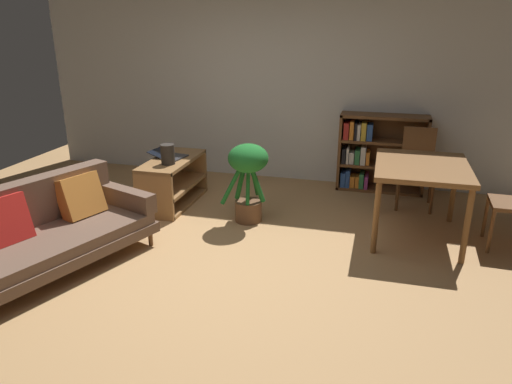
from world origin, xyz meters
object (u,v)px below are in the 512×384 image
desk_speaker (168,154)px  bookshelf (374,153)px  open_laptop (170,155)px  media_console (173,182)px  dining_chair_far (417,164)px  dining_table (421,173)px  potted_floor_plant (248,173)px  fabric_couch (34,232)px

desk_speaker → bookshelf: bookshelf is taller
open_laptop → bookshelf: 2.64m
media_console → open_laptop: (-0.06, 0.07, 0.31)m
media_console → dining_chair_far: 2.94m
bookshelf → dining_table: bearing=-71.0°
potted_floor_plant → desk_speaker: bearing=175.7°
dining_table → dining_chair_far: bearing=88.7°
desk_speaker → potted_floor_plant: (0.98, -0.07, -0.12)m
media_console → open_laptop: open_laptop is taller
desk_speaker → dining_chair_far: (2.78, 0.93, -0.16)m
desk_speaker → dining_table: 2.76m
media_console → dining_table: dining_table is taller
open_laptop → desk_speaker: bearing=-67.9°
open_laptop → dining_chair_far: (2.89, 0.66, -0.07)m
dining_table → dining_chair_far: 0.96m
potted_floor_plant → bookshelf: 1.97m
potted_floor_plant → dining_chair_far: dining_chair_far is taller
fabric_couch → bookshelf: bearing=47.3°
open_laptop → dining_table: bearing=-5.6°
fabric_couch → bookshelf: (2.81, 3.04, 0.12)m
open_laptop → potted_floor_plant: (1.09, -0.34, -0.02)m
desk_speaker → potted_floor_plant: 0.99m
dining_table → dining_chair_far: dining_chair_far is taller
media_console → desk_speaker: desk_speaker is taller
fabric_couch → bookshelf: 4.15m
fabric_couch → open_laptop: 1.97m
dining_chair_far → dining_table: bearing=-91.3°
media_console → potted_floor_plant: potted_floor_plant is taller
open_laptop → potted_floor_plant: potted_floor_plant is taller
potted_floor_plant → dining_chair_far: size_ratio=0.94×
potted_floor_plant → dining_table: 1.79m
open_laptop → dining_chair_far: 2.97m
potted_floor_plant → dining_table: bearing=2.0°
media_console → bookshelf: bearing=27.3°
media_console → dining_chair_far: (2.83, 0.73, 0.25)m
dining_table → bookshelf: size_ratio=1.00×
potted_floor_plant → fabric_couch: bearing=-134.0°
dining_chair_far → desk_speaker: bearing=-161.5°
open_laptop → dining_table: dining_table is taller
open_laptop → media_console: bearing=-48.8°
dining_table → media_console: bearing=175.7°
media_console → desk_speaker: (0.05, -0.20, 0.41)m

